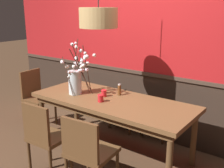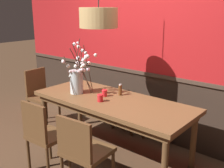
# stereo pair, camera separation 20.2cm
# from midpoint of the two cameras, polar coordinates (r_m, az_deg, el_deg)

# --- Properties ---
(ground_plane) EXTENTS (24.00, 24.00, 0.00)m
(ground_plane) POSITION_cam_midpoint_polar(r_m,az_deg,el_deg) (3.88, -1.54, -13.90)
(ground_plane) COLOR #4C3321
(back_wall) EXTENTS (5.36, 0.14, 2.65)m
(back_wall) POSITION_cam_midpoint_polar(r_m,az_deg,el_deg) (4.06, 5.27, 7.21)
(back_wall) COLOR #2D2119
(back_wall) RESTS_ON ground
(dining_table) EXTENTS (2.17, 0.88, 0.76)m
(dining_table) POSITION_cam_midpoint_polar(r_m,az_deg,el_deg) (3.59, -1.62, -4.48)
(dining_table) COLOR brown
(dining_table) RESTS_ON ground
(chair_far_side_left) EXTENTS (0.47, 0.42, 0.90)m
(chair_far_side_left) POSITION_cam_midpoint_polar(r_m,az_deg,el_deg) (4.43, 2.20, -2.71)
(chair_far_side_left) COLOR brown
(chair_far_side_left) RESTS_ON ground
(chair_near_side_right) EXTENTS (0.49, 0.48, 0.89)m
(chair_near_side_right) POSITION_cam_midpoint_polar(r_m,az_deg,el_deg) (2.89, -7.09, -13.59)
(chair_near_side_right) COLOR brown
(chair_near_side_right) RESTS_ON ground
(chair_far_side_right) EXTENTS (0.44, 0.40, 0.90)m
(chair_far_side_right) POSITION_cam_midpoint_polar(r_m,az_deg,el_deg) (4.18, 8.74, -4.10)
(chair_far_side_right) COLOR brown
(chair_far_side_right) RESTS_ON ground
(chair_head_west_end) EXTENTS (0.42, 0.44, 0.93)m
(chair_head_west_end) POSITION_cam_midpoint_polar(r_m,az_deg,el_deg) (4.68, -16.67, -2.19)
(chair_head_west_end) COLOR brown
(chair_head_west_end) RESTS_ON ground
(chair_near_side_left) EXTENTS (0.43, 0.42, 0.90)m
(chair_near_side_left) POSITION_cam_midpoint_polar(r_m,az_deg,el_deg) (3.31, -15.61, -10.21)
(chair_near_side_left) COLOR brown
(chair_near_side_left) RESTS_ON ground
(vase_with_blossoms) EXTENTS (0.41, 0.47, 0.75)m
(vase_with_blossoms) POSITION_cam_midpoint_polar(r_m,az_deg,el_deg) (3.77, -9.02, 0.95)
(vase_with_blossoms) COLOR silver
(vase_with_blossoms) RESTS_ON dining_table
(candle_holder_nearer_center) EXTENTS (0.08, 0.08, 0.09)m
(candle_holder_nearer_center) POSITION_cam_midpoint_polar(r_m,az_deg,el_deg) (3.67, -3.26, -1.92)
(candle_holder_nearer_center) COLOR red
(candle_holder_nearer_center) RESTS_ON dining_table
(candle_holder_nearer_edge) EXTENTS (0.08, 0.08, 0.09)m
(candle_holder_nearer_edge) POSITION_cam_midpoint_polar(r_m,az_deg,el_deg) (3.47, -4.05, -2.97)
(candle_holder_nearer_edge) COLOR red
(candle_holder_nearer_edge) RESTS_ON dining_table
(condiment_bottle) EXTENTS (0.05, 0.05, 0.16)m
(condiment_bottle) POSITION_cam_midpoint_polar(r_m,az_deg,el_deg) (3.71, -0.03, -1.23)
(condiment_bottle) COLOR brown
(condiment_bottle) RESTS_ON dining_table
(pendant_lamp) EXTENTS (0.47, 0.47, 0.98)m
(pendant_lamp) POSITION_cam_midpoint_polar(r_m,az_deg,el_deg) (3.39, -4.57, 13.53)
(pendant_lamp) COLOR tan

